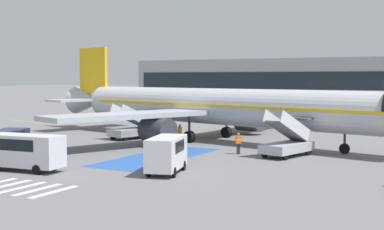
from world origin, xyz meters
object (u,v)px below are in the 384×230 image
Objects in this scene: boarding_stairs_forward at (287,144)px; ground_crew_0 at (166,132)px; boarding_stairs_aft at (132,129)px; terminal_building at (299,83)px; ground_crew_2 at (180,132)px; service_van_1 at (7,138)px; traffic_cone_0 at (178,145)px; fuel_tanker at (250,109)px; service_van_3 at (25,150)px; ground_crew_1 at (238,142)px; service_van_0 at (166,152)px; airliner at (217,107)px.

ground_crew_0 is (-13.30, 3.61, 0.03)m from boarding_stairs_forward.
terminal_building is (-3.27, 66.57, 4.14)m from boarding_stairs_aft.
terminal_building is (-9.31, 67.41, 4.04)m from ground_crew_2.
boarding_stairs_forward is 3.09× the size of ground_crew_2.
service_van_1 is 14.59m from traffic_cone_0.
boarding_stairs_forward is at bearing 27.13° from fuel_tanker.
service_van_3 reaches higher than traffic_cone_0.
service_van_1 is (-4.19, -12.48, 0.14)m from boarding_stairs_aft.
ground_crew_2 is at bearing 177.24° from boarding_stairs_forward.
ground_crew_2 reaches higher than ground_crew_1.
ground_crew_1 is at bearing -177.27° from service_van_1.
ground_crew_0 is 1.66m from ground_crew_2.
ground_crew_0 is (-8.84, 14.57, -0.41)m from service_van_0.
ground_crew_0 is 0.02× the size of terminal_building.
terminal_building reaches higher than fuel_tanker.
traffic_cone_0 is (11.70, 8.67, -0.85)m from service_van_1.
airliner is 9.02× the size of service_van_1.
service_van_0 is 17.64m from service_van_1.
boarding_stairs_aft is 1.19× the size of service_van_0.
traffic_cone_0 is at bearing 138.81° from ground_crew_0.
airliner is at bearing 78.51° from ground_crew_1.
terminal_building reaches higher than boarding_stairs_forward.
ground_crew_1 is 3.77× the size of traffic_cone_0.
boarding_stairs_aft is 19.41m from service_van_3.
fuel_tanker reaches higher than service_van_0.
ground_crew_0 is at bearing 106.98° from ground_crew_1.
boarding_stairs_forward reaches higher than service_van_1.
fuel_tanker is 38.42m from service_van_1.
service_van_0 is 2.68× the size of ground_crew_1.
terminal_building is at bearing -94.88° from service_van_0.
traffic_cone_0 is (7.50, -3.80, -0.71)m from boarding_stairs_aft.
service_van_0 is at bearing 151.42° from service_van_1.
boarding_stairs_forward is at bearing -128.42° from service_van_0.
traffic_cone_0 is at bearing -81.29° from terminal_building.
boarding_stairs_forward is 3.24× the size of ground_crew_0.
airliner is at bearing 82.61° from traffic_cone_0.
ground_crew_2 is 3.87× the size of traffic_cone_0.
traffic_cone_0 is at bearing -17.14° from service_van_3.
boarding_stairs_forward is 12.14m from ground_crew_2.
service_van_3 is at bearing -63.17° from boarding_stairs_aft.
traffic_cone_0 is (-0.81, -6.25, -3.09)m from airliner.
ground_crew_2 reaches higher than service_van_1.
service_van_1 is (-12.51, -14.92, -2.24)m from airliner.
boarding_stairs_forward reaches higher than service_van_0.
ground_crew_2 is at bearing 5.50° from boarding_stairs_aft.
service_van_1 is 10.82× the size of traffic_cone_0.
airliner is at bearing -79.76° from terminal_building.
service_van_3 is at bearing -101.32° from traffic_cone_0.
ground_crew_1 is at bearing 50.05° from airliner.
ground_crew_0 is 4.51m from traffic_cone_0.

